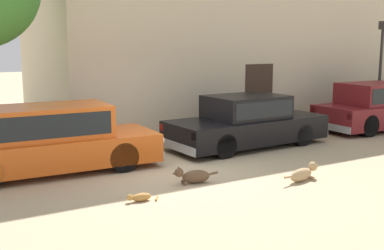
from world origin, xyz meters
TOP-DOWN VIEW (x-y plane):
  - ground_plane at (0.00, 0.00)m, footprint 80.00×80.00m
  - parked_sedan_nearest at (-2.40, 1.10)m, footprint 4.75×1.87m
  - parked_sedan_second at (2.85, 1.04)m, footprint 4.65×1.96m
  - parked_sedan_third at (7.99, 1.01)m, footprint 4.34×1.84m
  - apartment_block at (7.47, 6.23)m, footprint 17.61×6.36m
  - stray_dog_spotted at (-0.14, -1.20)m, footprint 0.93×0.36m
  - stray_dog_tan at (1.90, -2.16)m, footprint 1.06×0.31m
  - stray_cat at (-1.48, -1.66)m, footprint 0.62×0.24m
  - street_lamp at (9.24, 1.91)m, footprint 0.22×0.22m

SIDE VIEW (x-z plane):
  - ground_plane at x=0.00m, z-range 0.00..0.00m
  - stray_cat at x=-1.48m, z-range -0.01..0.16m
  - stray_dog_spotted at x=-0.14m, z-range -0.03..0.34m
  - stray_dog_tan at x=1.90m, z-range -0.03..0.34m
  - parked_sedan_second at x=2.85m, z-range -0.01..1.38m
  - parked_sedan_third at x=7.99m, z-range 0.00..1.51m
  - parked_sedan_nearest at x=-2.40m, z-range 0.03..1.48m
  - street_lamp at x=9.24m, z-range 0.52..4.02m
  - apartment_block at x=7.47m, z-range 0.00..7.94m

